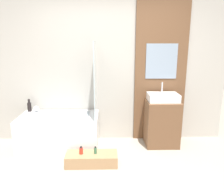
{
  "coord_description": "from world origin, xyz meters",
  "views": [
    {
      "loc": [
        -0.03,
        -2.3,
        1.75
      ],
      "look_at": [
        0.04,
        0.71,
        1.02
      ],
      "focal_mm": 35.0,
      "sensor_mm": 36.0,
      "label": 1
    }
  ],
  "objects_px": {
    "bathtub": "(60,132)",
    "wooden_step_bench": "(92,159)",
    "vase_round_light": "(36,109)",
    "bottle_soap_secondary": "(95,150)",
    "sink": "(163,97)",
    "bottle_soap_primary": "(81,151)",
    "vase_tall_dark": "(29,106)"
  },
  "relations": [
    {
      "from": "bathtub",
      "to": "wooden_step_bench",
      "type": "xyz_separation_m",
      "value": [
        0.58,
        -0.56,
        -0.2
      ]
    },
    {
      "from": "vase_round_light",
      "to": "bottle_soap_secondary",
      "type": "relative_size",
      "value": 0.93
    },
    {
      "from": "sink",
      "to": "bottle_soap_primary",
      "type": "relative_size",
      "value": 4.49
    },
    {
      "from": "sink",
      "to": "vase_round_light",
      "type": "bearing_deg",
      "value": 176.0
    },
    {
      "from": "bathtub",
      "to": "vase_round_light",
      "type": "relative_size",
      "value": 12.69
    },
    {
      "from": "vase_tall_dark",
      "to": "bottle_soap_primary",
      "type": "height_order",
      "value": "vase_tall_dark"
    },
    {
      "from": "wooden_step_bench",
      "to": "bottle_soap_primary",
      "type": "bearing_deg",
      "value": 180.0
    },
    {
      "from": "bottle_soap_secondary",
      "to": "sink",
      "type": "bearing_deg",
      "value": 30.1
    },
    {
      "from": "bottle_soap_primary",
      "to": "vase_round_light",
      "type": "bearing_deg",
      "value": 137.29
    },
    {
      "from": "vase_round_light",
      "to": "bottle_soap_primary",
      "type": "distance_m",
      "value": 1.26
    },
    {
      "from": "sink",
      "to": "vase_round_light",
      "type": "xyz_separation_m",
      "value": [
        -2.21,
        0.15,
        -0.23
      ]
    },
    {
      "from": "sink",
      "to": "vase_tall_dark",
      "type": "distance_m",
      "value": 2.35
    },
    {
      "from": "wooden_step_bench",
      "to": "vase_tall_dark",
      "type": "xyz_separation_m",
      "value": [
        -1.15,
        0.83,
        0.58
      ]
    },
    {
      "from": "wooden_step_bench",
      "to": "sink",
      "type": "xyz_separation_m",
      "value": [
        1.18,
        0.65,
        0.77
      ]
    },
    {
      "from": "bottle_soap_secondary",
      "to": "bottle_soap_primary",
      "type": "bearing_deg",
      "value": 180.0
    },
    {
      "from": "vase_tall_dark",
      "to": "bottle_soap_primary",
      "type": "distance_m",
      "value": 1.37
    },
    {
      "from": "vase_round_light",
      "to": "bathtub",
      "type": "bearing_deg",
      "value": -28.89
    },
    {
      "from": "bathtub",
      "to": "bottle_soap_primary",
      "type": "relative_size",
      "value": 11.5
    },
    {
      "from": "vase_tall_dark",
      "to": "bottle_soap_secondary",
      "type": "relative_size",
      "value": 2.02
    },
    {
      "from": "vase_round_light",
      "to": "vase_tall_dark",
      "type": "bearing_deg",
      "value": 171.68
    },
    {
      "from": "sink",
      "to": "bottle_soap_secondary",
      "type": "height_order",
      "value": "sink"
    },
    {
      "from": "wooden_step_bench",
      "to": "vase_tall_dark",
      "type": "height_order",
      "value": "vase_tall_dark"
    },
    {
      "from": "sink",
      "to": "bottle_soap_primary",
      "type": "bearing_deg",
      "value": -153.93
    },
    {
      "from": "wooden_step_bench",
      "to": "bottle_soap_secondary",
      "type": "bearing_deg",
      "value": 0.0
    },
    {
      "from": "wooden_step_bench",
      "to": "bottle_soap_primary",
      "type": "distance_m",
      "value": 0.2
    },
    {
      "from": "wooden_step_bench",
      "to": "sink",
      "type": "bearing_deg",
      "value": 28.89
    },
    {
      "from": "vase_tall_dark",
      "to": "bottle_soap_secondary",
      "type": "xyz_separation_m",
      "value": [
        1.2,
        -0.83,
        -0.44
      ]
    },
    {
      "from": "vase_tall_dark",
      "to": "bathtub",
      "type": "bearing_deg",
      "value": -24.99
    },
    {
      "from": "bathtub",
      "to": "vase_tall_dark",
      "type": "distance_m",
      "value": 0.73
    },
    {
      "from": "vase_tall_dark",
      "to": "wooden_step_bench",
      "type": "bearing_deg",
      "value": -35.74
    },
    {
      "from": "sink",
      "to": "bottle_soap_primary",
      "type": "distance_m",
      "value": 1.62
    },
    {
      "from": "bathtub",
      "to": "bottle_soap_primary",
      "type": "distance_m",
      "value": 0.71
    }
  ]
}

